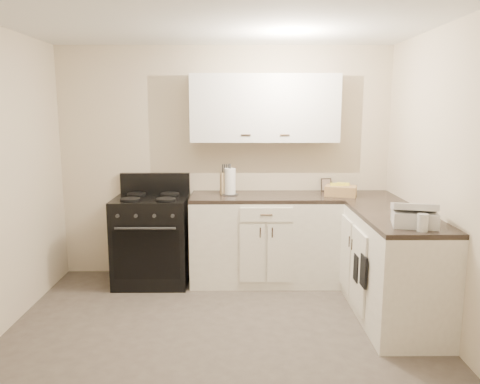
{
  "coord_description": "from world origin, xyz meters",
  "views": [
    {
      "loc": [
        0.13,
        -3.33,
        1.82
      ],
      "look_at": [
        0.16,
        0.85,
        1.09
      ],
      "focal_mm": 35.0,
      "sensor_mm": 36.0,
      "label": 1
    }
  ],
  "objects_px": {
    "paper_towel": "(230,182)",
    "countertop_grill": "(414,218)",
    "wicker_basket": "(341,191)",
    "stove": "(152,240)",
    "knife_block": "(226,183)"
  },
  "relations": [
    {
      "from": "paper_towel",
      "to": "countertop_grill",
      "type": "distance_m",
      "value": 1.97
    },
    {
      "from": "wicker_basket",
      "to": "paper_towel",
      "type": "bearing_deg",
      "value": 176.75
    },
    {
      "from": "wicker_basket",
      "to": "stove",
      "type": "bearing_deg",
      "value": 179.47
    },
    {
      "from": "stove",
      "to": "knife_block",
      "type": "height_order",
      "value": "knife_block"
    },
    {
      "from": "stove",
      "to": "knife_block",
      "type": "bearing_deg",
      "value": 6.66
    },
    {
      "from": "stove",
      "to": "wicker_basket",
      "type": "distance_m",
      "value": 2.05
    },
    {
      "from": "stove",
      "to": "wicker_basket",
      "type": "relative_size",
      "value": 2.92
    },
    {
      "from": "stove",
      "to": "paper_towel",
      "type": "bearing_deg",
      "value": 3.25
    },
    {
      "from": "wicker_basket",
      "to": "countertop_grill",
      "type": "bearing_deg",
      "value": -77.24
    },
    {
      "from": "paper_towel",
      "to": "countertop_grill",
      "type": "height_order",
      "value": "paper_towel"
    },
    {
      "from": "paper_towel",
      "to": "countertop_grill",
      "type": "xyz_separation_m",
      "value": [
        1.44,
        -1.34,
        -0.08
      ]
    },
    {
      "from": "countertop_grill",
      "to": "stove",
      "type": "bearing_deg",
      "value": 163.93
    },
    {
      "from": "knife_block",
      "to": "paper_towel",
      "type": "bearing_deg",
      "value": -57.76
    },
    {
      "from": "knife_block",
      "to": "wicker_basket",
      "type": "distance_m",
      "value": 1.21
    },
    {
      "from": "knife_block",
      "to": "wicker_basket",
      "type": "height_order",
      "value": "knife_block"
    }
  ]
}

